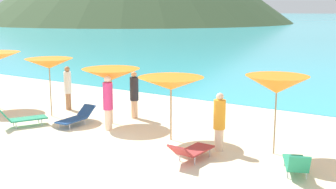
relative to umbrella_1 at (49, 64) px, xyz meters
The scene contains 13 objects.
ground_plane 8.80m from the umbrella_1, 59.78° to the left, with size 50.00×100.00×0.30m, color beige.
umbrella_1 is the anchor object (origin of this frame).
umbrella_2 2.72m from the umbrella_1, 10.41° to the left, with size 2.25×2.25×2.01m.
umbrella_3 5.58m from the umbrella_1, ahead, with size 2.09×2.09×2.02m.
umbrella_4 8.82m from the umbrella_1, ahead, with size 1.86×1.86×2.28m.
lounge_chair_2 2.53m from the umbrella_1, 13.20° to the right, with size 0.64×1.66×0.61m.
lounge_chair_3 2.41m from the umbrella_1, 79.82° to the right, with size 1.21×1.71×0.74m.
lounge_chair_4 7.49m from the umbrella_1, 11.38° to the right, with size 0.60×1.61×0.63m.
lounge_chair_5 10.05m from the umbrella_1, ahead, with size 1.10×1.63×0.73m.
beachgoer_0 7.45m from the umbrella_1, ahead, with size 0.35×0.35×1.73m.
beachgoer_1 3.34m from the umbrella_1, ahead, with size 0.34×0.34×1.88m.
beachgoer_2 1.63m from the umbrella_1, 104.04° to the left, with size 0.30×0.30×1.81m.
beachgoer_3 3.44m from the umbrella_1, 28.74° to the left, with size 0.33×0.33×1.79m.
Camera 1 is at (8.62, -8.63, 4.09)m, focal length 46.67 mm.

